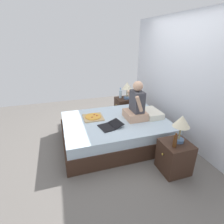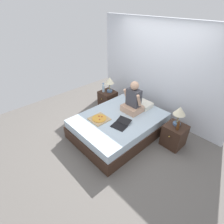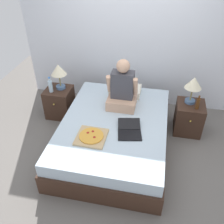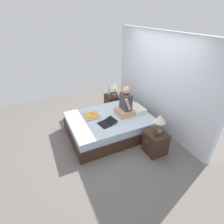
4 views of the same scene
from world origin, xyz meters
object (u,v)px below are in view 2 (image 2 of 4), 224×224
lamp_on_left_nightstand (110,81)px  lamp_on_right_nightstand (180,112)px  person_seated (133,101)px  nightstand_right (174,135)px  pizza_box (99,119)px  nightstand_left (108,100)px  laptop (121,124)px  bed (119,125)px  beer_bottle (178,126)px  water_bottle (103,88)px

lamp_on_left_nightstand → lamp_on_right_nightstand: bearing=0.0°
person_seated → nightstand_right: bearing=10.8°
lamp_on_left_nightstand → person_seated: bearing=-12.9°
lamp_on_right_nightstand → pizza_box: bearing=-140.5°
nightstand_right → pizza_box: size_ratio=1.31×
nightstand_right → lamp_on_right_nightstand: (-0.03, 0.05, 0.59)m
lamp_on_left_nightstand → lamp_on_right_nightstand: (2.18, 0.00, 0.00)m
nightstand_left → laptop: size_ratio=1.13×
bed → beer_bottle: bearing=23.9°
bed → water_bottle: 1.38m
water_bottle → person_seated: bearing=-5.4°
beer_bottle → laptop: beer_bottle is taller
lamp_on_left_nightstand → nightstand_left: bearing=-128.6°
person_seated → pizza_box: person_seated is taller
bed → water_bottle: bearing=155.9°
person_seated → pizza_box: size_ratio=1.92×
water_bottle → lamp_on_right_nightstand: bearing=3.5°
lamp_on_right_nightstand → person_seated: size_ratio=0.58×
nightstand_left → nightstand_right: bearing=0.0°
bed → pizza_box: 0.55m
nightstand_right → pizza_box: (-1.36, -1.04, 0.25)m
bed → lamp_on_right_nightstand: bearing=31.8°
bed → beer_bottle: 1.36m
water_bottle → laptop: size_ratio=0.59×
beer_bottle → pizza_box: 1.72m
nightstand_left → lamp_on_left_nightstand: (0.04, 0.05, 0.59)m
nightstand_left → laptop: 1.63m
nightstand_right → lamp_on_left_nightstand: bearing=178.7°
bed → person_seated: bearing=84.7°
lamp_on_right_nightstand → beer_bottle: size_ratio=1.96×
nightstand_right → person_seated: (-1.09, -0.21, 0.52)m
nightstand_left → person_seated: size_ratio=0.68×
nightstand_left → nightstand_right: 2.25m
person_seated → pizza_box: 0.92m
beer_bottle → pizza_box: (-1.43, -0.94, -0.11)m
pizza_box → lamp_on_right_nightstand: bearing=39.5°
nightstand_left → water_bottle: size_ratio=1.93×
lamp_on_left_nightstand → nightstand_right: (2.21, -0.05, -0.59)m
lamp_on_right_nightstand → bed: bearing=-148.2°
beer_bottle → person_seated: person_seated is taller
lamp_on_right_nightstand → pizza_box: lamp_on_right_nightstand is taller
lamp_on_left_nightstand → person_seated: size_ratio=0.58×
laptop → pizza_box: (-0.49, -0.21, -0.00)m
pizza_box → water_bottle: bearing=135.6°
bed → lamp_on_right_nightstand: size_ratio=4.74×
lamp_on_left_nightstand → water_bottle: size_ratio=1.63×
nightstand_left → water_bottle: 0.40m
nightstand_right → beer_bottle: 0.38m
bed → lamp_on_left_nightstand: 1.42m
nightstand_left → pizza_box: (0.89, -1.04, 0.25)m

